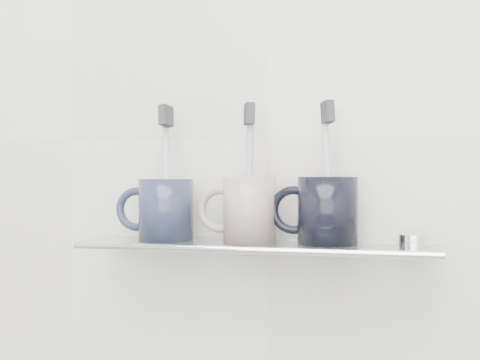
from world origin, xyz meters
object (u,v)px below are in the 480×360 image
(mug_right, at_px, (328,211))
(shelf_glass, at_px, (256,246))
(mug_left, at_px, (166,210))
(mug_center, at_px, (249,210))

(mug_right, bearing_deg, shelf_glass, 162.61)
(mug_left, distance_m, mug_right, 0.24)
(shelf_glass, xyz_separation_m, mug_right, (0.10, 0.00, 0.05))
(mug_left, relative_size, mug_right, 0.96)
(shelf_glass, relative_size, mug_center, 5.46)
(mug_center, height_order, mug_right, same)
(shelf_glass, distance_m, mug_right, 0.11)
(mug_left, bearing_deg, mug_center, 11.28)
(shelf_glass, height_order, mug_center, mug_center)
(mug_center, xyz_separation_m, mug_right, (0.11, 0.00, 0.00))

